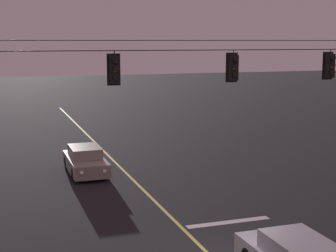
{
  "coord_description": "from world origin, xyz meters",
  "views": [
    {
      "loc": [
        -6.28,
        -13.48,
        6.82
      ],
      "look_at": [
        0.0,
        5.06,
        3.58
      ],
      "focal_mm": 54.78,
      "sensor_mm": 36.0,
      "label": 1
    }
  ],
  "objects_px": {
    "traffic_light_right_inner": "(330,66)",
    "car_oncoming_lead": "(85,161)",
    "traffic_light_left_inner": "(115,70)",
    "traffic_light_centre": "(234,68)"
  },
  "relations": [
    {
      "from": "traffic_light_right_inner",
      "to": "car_oncoming_lead",
      "type": "relative_size",
      "value": 0.28
    },
    {
      "from": "car_oncoming_lead",
      "to": "traffic_light_right_inner",
      "type": "bearing_deg",
      "value": -45.15
    },
    {
      "from": "traffic_light_left_inner",
      "to": "traffic_light_right_inner",
      "type": "relative_size",
      "value": 1.0
    },
    {
      "from": "traffic_light_right_inner",
      "to": "car_oncoming_lead",
      "type": "xyz_separation_m",
      "value": [
        -8.55,
        8.59,
        -5.2
      ]
    },
    {
      "from": "traffic_light_centre",
      "to": "traffic_light_left_inner",
      "type": "bearing_deg",
      "value": 180.0
    },
    {
      "from": "traffic_light_right_inner",
      "to": "traffic_light_left_inner",
      "type": "bearing_deg",
      "value": 180.0
    },
    {
      "from": "traffic_light_right_inner",
      "to": "car_oncoming_lead",
      "type": "height_order",
      "value": "traffic_light_right_inner"
    },
    {
      "from": "traffic_light_left_inner",
      "to": "traffic_light_right_inner",
      "type": "xyz_separation_m",
      "value": [
        8.85,
        0.0,
        0.0
      ]
    },
    {
      "from": "traffic_light_left_inner",
      "to": "traffic_light_centre",
      "type": "relative_size",
      "value": 1.0
    },
    {
      "from": "traffic_light_right_inner",
      "to": "car_oncoming_lead",
      "type": "distance_m",
      "value": 13.19
    }
  ]
}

